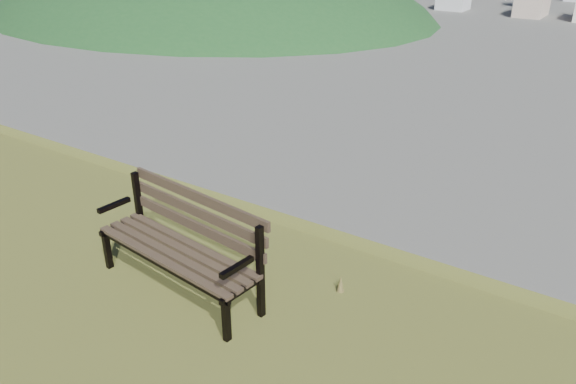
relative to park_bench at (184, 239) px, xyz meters
The scene contains 2 objects.
park_bench is the anchor object (origin of this frame).
green_wooded_hill 194.22m from the park_bench, 131.35° to the left, with size 180.26×144.21×90.13m.
Camera 1 is at (4.53, -0.99, 28.40)m, focal length 35.00 mm.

